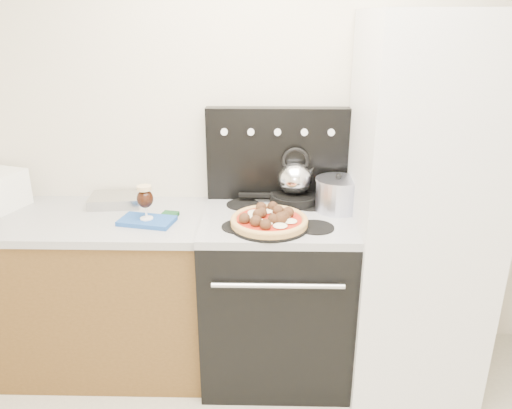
{
  "coord_description": "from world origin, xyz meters",
  "views": [
    {
      "loc": [
        0.02,
        -1.17,
        1.87
      ],
      "look_at": [
        -0.03,
        1.05,
        1.03
      ],
      "focal_mm": 35.0,
      "sensor_mm": 36.0,
      "label": 1
    }
  ],
  "objects_px": {
    "stove_body": "(276,298)",
    "oven_mitt": "(147,221)",
    "skillet": "(294,198)",
    "base_cabinet": "(75,295)",
    "pizza_pan": "(269,225)",
    "tea_kettle": "(295,175)",
    "fridge": "(418,213)",
    "beer_glass": "(145,202)",
    "pizza": "(269,219)",
    "stock_pot": "(337,195)"
  },
  "relations": [
    {
      "from": "tea_kettle",
      "to": "oven_mitt",
      "type": "bearing_deg",
      "value": -142.87
    },
    {
      "from": "pizza_pan",
      "to": "tea_kettle",
      "type": "bearing_deg",
      "value": 68.0
    },
    {
      "from": "pizza",
      "to": "stock_pot",
      "type": "height_order",
      "value": "stock_pot"
    },
    {
      "from": "fridge",
      "to": "beer_glass",
      "type": "distance_m",
      "value": 1.35
    },
    {
      "from": "beer_glass",
      "to": "pizza",
      "type": "height_order",
      "value": "beer_glass"
    },
    {
      "from": "stove_body",
      "to": "beer_glass",
      "type": "relative_size",
      "value": 4.98
    },
    {
      "from": "stove_body",
      "to": "beer_glass",
      "type": "xyz_separation_m",
      "value": [
        -0.65,
        -0.06,
        0.57
      ]
    },
    {
      "from": "stock_pot",
      "to": "skillet",
      "type": "bearing_deg",
      "value": 151.64
    },
    {
      "from": "stove_body",
      "to": "stock_pot",
      "type": "bearing_deg",
      "value": 15.48
    },
    {
      "from": "stove_body",
      "to": "fridge",
      "type": "bearing_deg",
      "value": -2.05
    },
    {
      "from": "pizza",
      "to": "skillet",
      "type": "height_order",
      "value": "pizza"
    },
    {
      "from": "fridge",
      "to": "tea_kettle",
      "type": "distance_m",
      "value": 0.66
    },
    {
      "from": "base_cabinet",
      "to": "stove_body",
      "type": "distance_m",
      "value": 1.11
    },
    {
      "from": "stove_body",
      "to": "tea_kettle",
      "type": "distance_m",
      "value": 0.67
    },
    {
      "from": "base_cabinet",
      "to": "oven_mitt",
      "type": "distance_m",
      "value": 0.67
    },
    {
      "from": "stove_body",
      "to": "oven_mitt",
      "type": "height_order",
      "value": "oven_mitt"
    },
    {
      "from": "stove_body",
      "to": "oven_mitt",
      "type": "bearing_deg",
      "value": -174.58
    },
    {
      "from": "stock_pot",
      "to": "beer_glass",
      "type": "bearing_deg",
      "value": -171.27
    },
    {
      "from": "base_cabinet",
      "to": "pizza_pan",
      "type": "xyz_separation_m",
      "value": [
        1.06,
        -0.16,
        0.5
      ]
    },
    {
      "from": "oven_mitt",
      "to": "tea_kettle",
      "type": "relative_size",
      "value": 1.24
    },
    {
      "from": "beer_glass",
      "to": "pizza_pan",
      "type": "xyz_separation_m",
      "value": [
        0.61,
        -0.08,
        -0.08
      ]
    },
    {
      "from": "pizza",
      "to": "tea_kettle",
      "type": "bearing_deg",
      "value": 68.0
    },
    {
      "from": "fridge",
      "to": "stock_pot",
      "type": "distance_m",
      "value": 0.41
    },
    {
      "from": "pizza_pan",
      "to": "tea_kettle",
      "type": "distance_m",
      "value": 0.4
    },
    {
      "from": "fridge",
      "to": "pizza_pan",
      "type": "height_order",
      "value": "fridge"
    },
    {
      "from": "beer_glass",
      "to": "pizza",
      "type": "relative_size",
      "value": 0.48
    },
    {
      "from": "base_cabinet",
      "to": "pizza_pan",
      "type": "distance_m",
      "value": 1.18
    },
    {
      "from": "oven_mitt",
      "to": "beer_glass",
      "type": "distance_m",
      "value": 0.1
    },
    {
      "from": "beer_glass",
      "to": "tea_kettle",
      "type": "relative_size",
      "value": 0.82
    },
    {
      "from": "pizza_pan",
      "to": "tea_kettle",
      "type": "height_order",
      "value": "tea_kettle"
    },
    {
      "from": "oven_mitt",
      "to": "tea_kettle",
      "type": "distance_m",
      "value": 0.81
    },
    {
      "from": "stove_body",
      "to": "pizza",
      "type": "xyz_separation_m",
      "value": [
        -0.04,
        -0.14,
        0.52
      ]
    },
    {
      "from": "base_cabinet",
      "to": "skillet",
      "type": "distance_m",
      "value": 1.32
    },
    {
      "from": "stove_body",
      "to": "skillet",
      "type": "height_order",
      "value": "skillet"
    },
    {
      "from": "oven_mitt",
      "to": "pizza",
      "type": "height_order",
      "value": "pizza"
    },
    {
      "from": "fridge",
      "to": "skillet",
      "type": "distance_m",
      "value": 0.65
    },
    {
      "from": "fridge",
      "to": "oven_mitt",
      "type": "distance_m",
      "value": 1.35
    },
    {
      "from": "beer_glass",
      "to": "pizza",
      "type": "xyz_separation_m",
      "value": [
        0.61,
        -0.08,
        -0.05
      ]
    },
    {
      "from": "fridge",
      "to": "beer_glass",
      "type": "relative_size",
      "value": 10.75
    },
    {
      "from": "oven_mitt",
      "to": "stock_pot",
      "type": "distance_m",
      "value": 0.98
    },
    {
      "from": "skillet",
      "to": "base_cabinet",
      "type": "bearing_deg",
      "value": -171.64
    },
    {
      "from": "oven_mitt",
      "to": "beer_glass",
      "type": "relative_size",
      "value": 1.51
    },
    {
      "from": "fridge",
      "to": "skillet",
      "type": "height_order",
      "value": "fridge"
    },
    {
      "from": "fridge",
      "to": "pizza",
      "type": "xyz_separation_m",
      "value": [
        -0.74,
        -0.11,
        0.01
      ]
    },
    {
      "from": "fridge",
      "to": "tea_kettle",
      "type": "relative_size",
      "value": 8.87
    },
    {
      "from": "oven_mitt",
      "to": "skillet",
      "type": "relative_size",
      "value": 1.01
    },
    {
      "from": "stove_body",
      "to": "oven_mitt",
      "type": "distance_m",
      "value": 0.81
    },
    {
      "from": "oven_mitt",
      "to": "tea_kettle",
      "type": "xyz_separation_m",
      "value": [
        0.75,
        0.26,
        0.16
      ]
    },
    {
      "from": "skillet",
      "to": "tea_kettle",
      "type": "bearing_deg",
      "value": 0.0
    },
    {
      "from": "oven_mitt",
      "to": "pizza_pan",
      "type": "bearing_deg",
      "value": -7.17
    }
  ]
}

